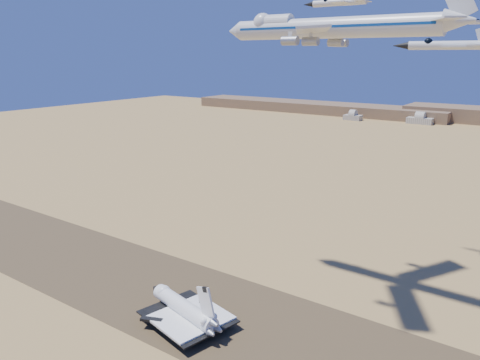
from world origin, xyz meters
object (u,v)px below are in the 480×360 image
Objects in this scene: crew_a at (182,340)px; chase_jet_e at (421,33)px; shuttle at (184,309)px; chase_jet_b at (446,45)px; carrier_747 at (323,28)px; crew_b at (182,337)px; crew_c at (185,340)px; chase_jet_a at (338,2)px.

crew_a is 0.10× the size of chase_jet_e.
chase_jet_b is (70.79, -7.29, 79.31)m from shuttle.
chase_jet_e reaches higher than shuttle.
crew_b is (-15.83, -53.83, -89.46)m from carrier_747.
crew_b reaches higher than crew_c.
crew_a is at bearing -38.13° from shuttle.
crew_c reaches higher than crew_a.
carrier_747 reaches higher than crew_c.
chase_jet_a is (48.92, -4.54, 87.83)m from shuttle.
shuttle is at bearing -114.87° from carrier_747.
chase_jet_b is at bearing -6.04° from chase_jet_a.
crew_b is 0.13× the size of chase_jet_a.
carrier_747 is at bearing 119.29° from chase_jet_a.
carrier_747 is 50.25× the size of crew_a.
chase_jet_b reaches higher than crew_a.
crew_c is (7.56, -8.34, -3.70)m from shuttle.
chase_jet_e reaches higher than crew_b.
crew_a is 0.11× the size of chase_jet_a.
chase_jet_a is at bearing -133.83° from crew_c.
carrier_747 is at bearing 78.03° from shuttle.
carrier_747 is at bearing 123.07° from chase_jet_b.
shuttle is at bearing 175.84° from chase_jet_a.
crew_b is at bearing 170.86° from chase_jet_b.
crew_b is (5.93, -7.60, -3.61)m from shuttle.
crew_b is 139.45m from chase_jet_e.
carrier_747 reaches higher than crew_b.
chase_jet_e is (32.06, 102.70, 89.05)m from crew_c.
crew_c is at bearing -116.53° from crew_b.
crew_b is 1.79m from crew_c.
shuttle is 100.64m from chase_jet_a.
chase_jet_a is at bearing -85.75° from chase_jet_e.
chase_jet_a is (42.99, 3.06, 91.44)m from crew_b.
chase_jet_e is (-9.30, 98.90, -2.48)m from chase_jet_a.
shuttle is 11.41m from crew_a.
shuttle reaches higher than crew_c.
crew_c is 100.52m from chase_jet_a.
crew_a is at bearing -108.88° from chase_jet_e.
chase_jet_b is (64.06, 1.12, 83.06)m from crew_a.
chase_jet_e is (-31.16, 101.65, 6.04)m from chase_jet_b.
crew_c is at bearing -173.61° from chase_jet_a.
chase_jet_e is (32.90, 102.77, 89.11)m from crew_a.
chase_jet_e is at bearing 97.62° from chase_jet_b.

